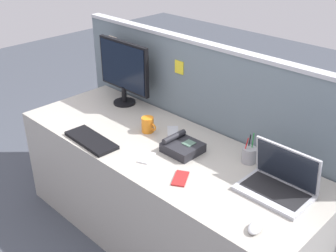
% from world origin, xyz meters
% --- Properties ---
extents(ground_plane, '(10.00, 10.00, 0.00)m').
position_xyz_m(ground_plane, '(0.00, 0.00, 0.00)').
color(ground_plane, '#424751').
extents(desk, '(2.09, 0.75, 0.72)m').
position_xyz_m(desk, '(0.00, 0.00, 0.36)').
color(desk, '#ADA89E').
rests_on(desk, ground_plane).
extents(cubicle_divider, '(2.34, 0.07, 1.28)m').
position_xyz_m(cubicle_divider, '(-0.00, 0.41, 0.64)').
color(cubicle_divider, slate).
rests_on(cubicle_divider, ground_plane).
extents(desktop_monitor, '(0.50, 0.16, 0.47)m').
position_xyz_m(desktop_monitor, '(-0.65, 0.26, 0.99)').
color(desktop_monitor, black).
rests_on(desktop_monitor, desk).
extents(laptop, '(0.36, 0.25, 0.24)m').
position_xyz_m(laptop, '(0.75, 0.09, 0.78)').
color(laptop, '#B2B5BC').
rests_on(laptop, desk).
extents(desk_phone, '(0.20, 0.20, 0.09)m').
position_xyz_m(desk_phone, '(0.13, 0.04, 0.75)').
color(desk_phone, '#232328').
rests_on(desk_phone, desk).
extents(keyboard_main, '(0.39, 0.17, 0.02)m').
position_xyz_m(keyboard_main, '(-0.36, -0.27, 0.73)').
color(keyboard_main, black).
rests_on(keyboard_main, desk).
extents(computer_mouse_right_hand, '(0.08, 0.11, 0.03)m').
position_xyz_m(computer_mouse_right_hand, '(0.84, -0.24, 0.73)').
color(computer_mouse_right_hand, silver).
rests_on(computer_mouse_right_hand, desk).
extents(pen_cup, '(0.08, 0.08, 0.19)m').
position_xyz_m(pen_cup, '(0.48, 0.22, 0.77)').
color(pen_cup, '#99999E').
rests_on(pen_cup, desk).
extents(cell_phone_red_case, '(0.13, 0.16, 0.01)m').
position_xyz_m(cell_phone_red_case, '(0.32, -0.18, 0.72)').
color(cell_phone_red_case, '#B22323').
rests_on(cell_phone_red_case, desk).
extents(cell_phone_silver_slab, '(0.14, 0.14, 0.01)m').
position_xyz_m(cell_phone_silver_slab, '(-0.08, 0.18, 0.72)').
color(cell_phone_silver_slab, '#B7BAC1').
rests_on(cell_phone_silver_slab, desk).
extents(cell_phone_white_slab, '(0.11, 0.14, 0.01)m').
position_xyz_m(cell_phone_white_slab, '(0.04, -0.16, 0.72)').
color(cell_phone_white_slab, silver).
rests_on(cell_phone_white_slab, desk).
extents(coffee_mug, '(0.12, 0.08, 0.10)m').
position_xyz_m(coffee_mug, '(-0.20, 0.07, 0.77)').
color(coffee_mug, orange).
rests_on(coffee_mug, desk).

